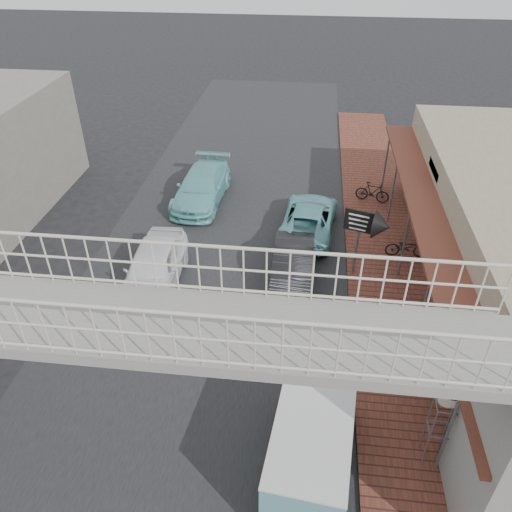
% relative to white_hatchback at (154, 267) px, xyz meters
% --- Properties ---
extents(ground, '(120.00, 120.00, 0.00)m').
position_rel_white_hatchback_xyz_m(ground, '(2.06, -3.44, -0.79)').
color(ground, black).
rests_on(ground, ground).
extents(road_strip, '(10.00, 60.00, 0.01)m').
position_rel_white_hatchback_xyz_m(road_strip, '(2.06, -3.44, -0.78)').
color(road_strip, black).
rests_on(road_strip, ground).
extents(sidewalk, '(3.00, 40.00, 0.10)m').
position_rel_white_hatchback_xyz_m(sidewalk, '(8.56, -0.44, -0.74)').
color(sidewalk, brown).
rests_on(sidewalk, ground).
extents(footbridge, '(16.40, 2.40, 6.34)m').
position_rel_white_hatchback_xyz_m(footbridge, '(2.06, -7.44, 2.39)').
color(footbridge, gray).
rests_on(footbridge, ground).
extents(white_hatchback, '(2.00, 4.68, 1.58)m').
position_rel_white_hatchback_xyz_m(white_hatchback, '(0.00, 0.00, 0.00)').
color(white_hatchback, white).
rests_on(white_hatchback, ground).
extents(dark_sedan, '(1.48, 4.18, 1.37)m').
position_rel_white_hatchback_xyz_m(dark_sedan, '(5.00, 0.70, -0.10)').
color(dark_sedan, black).
rests_on(dark_sedan, ground).
extents(angkot_curb, '(2.64, 4.88, 1.30)m').
position_rel_white_hatchback_xyz_m(angkot_curb, '(5.48, 4.42, -0.14)').
color(angkot_curb, '#6BB3BA').
rests_on(angkot_curb, ground).
extents(angkot_far, '(2.30, 5.16, 1.47)m').
position_rel_white_hatchback_xyz_m(angkot_far, '(0.40, 6.57, -0.05)').
color(angkot_far, '#70BFC3').
rests_on(angkot_far, ground).
extents(angkot_van, '(2.21, 4.17, 1.96)m').
position_rel_white_hatchback_xyz_m(angkot_van, '(5.85, -6.81, 0.46)').
color(angkot_van, black).
rests_on(angkot_van, ground).
extents(motorcycle_near, '(1.67, 0.60, 0.87)m').
position_rel_white_hatchback_xyz_m(motorcycle_near, '(9.38, 2.81, -0.25)').
color(motorcycle_near, black).
rests_on(motorcycle_near, sidewalk).
extents(motorcycle_far, '(1.64, 0.85, 0.95)m').
position_rel_white_hatchback_xyz_m(motorcycle_far, '(8.36, 7.24, -0.21)').
color(motorcycle_far, black).
rests_on(motorcycle_far, sidewalk).
extents(street_clock, '(0.67, 0.54, 2.70)m').
position_rel_white_hatchback_xyz_m(street_clock, '(8.87, -6.15, 1.55)').
color(street_clock, '#59595B').
rests_on(street_clock, sidewalk).
extents(arrow_sign, '(1.70, 1.13, 2.81)m').
position_rel_white_hatchback_xyz_m(arrow_sign, '(7.91, 1.20, 1.58)').
color(arrow_sign, '#59595B').
rests_on(arrow_sign, sidewalk).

